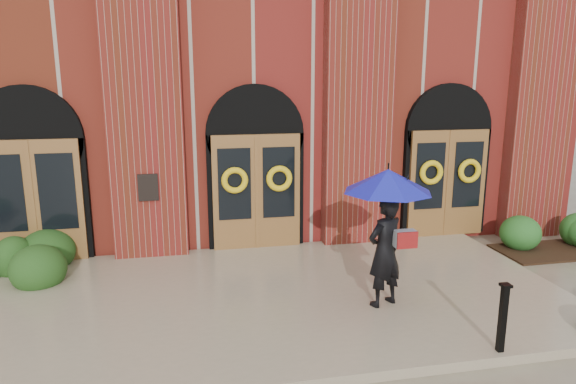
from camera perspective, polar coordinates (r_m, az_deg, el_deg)
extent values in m
plane|color=gray|center=(9.04, -0.87, -12.45)|extent=(90.00, 90.00, 0.00)
cube|color=tan|center=(9.14, -1.05, -11.64)|extent=(10.00, 5.30, 0.15)
cube|color=maroon|center=(17.01, -6.65, 11.48)|extent=(16.00, 12.00, 7.00)
cube|color=black|center=(10.76, -15.28, 0.50)|extent=(0.40, 0.05, 0.55)
cube|color=maroon|center=(10.79, -15.78, 10.42)|extent=(1.50, 0.45, 7.00)
cube|color=maroon|center=(11.41, 7.80, 10.88)|extent=(1.50, 0.45, 7.00)
cube|color=maroon|center=(13.58, 26.31, 9.98)|extent=(1.50, 0.45, 7.00)
cube|color=brown|center=(11.42, -26.46, -1.00)|extent=(1.90, 0.10, 2.50)
cylinder|color=black|center=(11.35, -26.91, 5.31)|extent=(2.10, 0.22, 2.10)
cube|color=brown|center=(11.13, -3.51, 0.01)|extent=(1.90, 0.10, 2.50)
cylinder|color=black|center=(11.06, -3.70, 6.49)|extent=(2.10, 0.22, 2.10)
cube|color=brown|center=(12.56, 17.26, 0.92)|extent=(1.90, 0.10, 2.50)
cylinder|color=black|center=(12.50, 17.33, 6.67)|extent=(2.10, 0.22, 2.10)
torus|color=yellow|center=(10.89, -5.94, 1.30)|extent=(0.57, 0.13, 0.57)
torus|color=yellow|center=(11.03, -0.97, 1.50)|extent=(0.57, 0.13, 0.57)
torus|color=yellow|center=(12.18, 15.64, 2.10)|extent=(0.57, 0.13, 0.57)
torus|color=yellow|center=(12.64, 19.52, 2.22)|extent=(0.57, 0.13, 0.57)
imported|color=black|center=(8.52, 10.70, -6.50)|extent=(0.79, 0.67, 1.85)
cone|color=#151BAA|center=(8.21, 11.03, 1.24)|extent=(1.87, 1.87, 0.37)
cylinder|color=black|center=(8.29, 11.34, -2.15)|extent=(0.02, 0.02, 0.62)
cube|color=#A1A4A6|center=(8.41, 12.86, -5.06)|extent=(0.39, 0.29, 0.27)
cube|color=maroon|center=(8.33, 13.14, -5.26)|extent=(0.33, 0.16, 0.27)
cube|color=black|center=(7.74, 22.73, -12.92)|extent=(0.09, 0.09, 0.95)
cube|color=black|center=(7.55, 23.05, -9.53)|extent=(0.14, 0.14, 0.04)
ellipsoid|color=#24581F|center=(13.15, 28.70, -4.22)|extent=(2.87, 1.15, 0.74)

